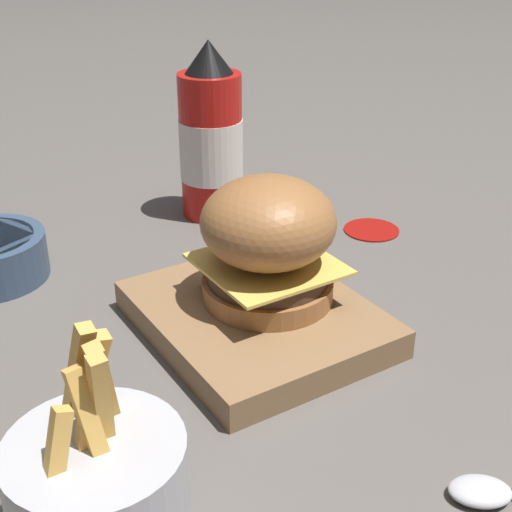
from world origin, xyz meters
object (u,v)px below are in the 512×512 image
object	(u,v)px
serving_board	(256,318)
ketchup_bottle	(211,140)
burger	(268,240)
fries_basket	(99,490)

from	to	relation	value
serving_board	ketchup_bottle	bearing A→B (deg)	-21.01
burger	ketchup_bottle	size ratio (longest dim) A/B	0.56
burger	ketchup_bottle	bearing A→B (deg)	-18.18
burger	ketchup_bottle	world-z (taller)	ketchup_bottle
serving_board	ketchup_bottle	size ratio (longest dim) A/B	1.03
ketchup_bottle	fries_basket	size ratio (longest dim) A/B	1.47
serving_board	burger	size ratio (longest dim) A/B	1.82
ketchup_bottle	burger	bearing A→B (deg)	161.82
burger	fries_basket	xyz separation A→B (m)	(-0.16, 0.22, -0.04)
burger	fries_basket	bearing A→B (deg)	125.33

